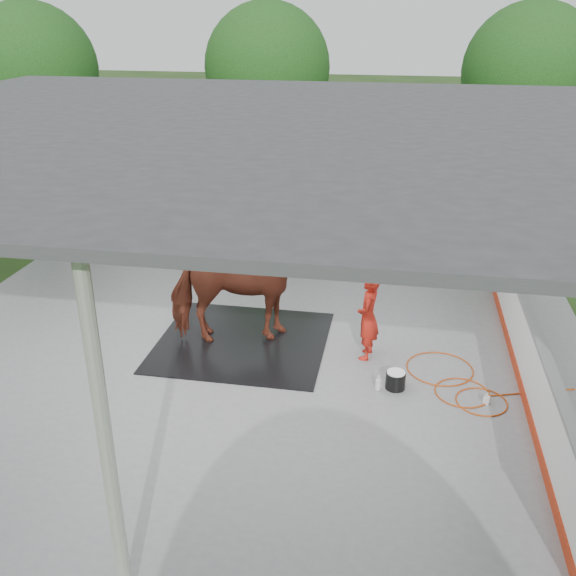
% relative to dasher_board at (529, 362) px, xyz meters
% --- Properties ---
extents(ground, '(100.00, 100.00, 0.00)m').
position_rel_dasher_board_xyz_m(ground, '(-4.60, 0.00, -0.59)').
color(ground, '#1E3814').
extents(concrete_slab, '(12.00, 10.00, 0.05)m').
position_rel_dasher_board_xyz_m(concrete_slab, '(-4.60, 0.00, -0.57)').
color(concrete_slab, slate).
rests_on(concrete_slab, ground).
extents(pavilion_structure, '(12.60, 10.60, 4.05)m').
position_rel_dasher_board_xyz_m(pavilion_structure, '(-4.60, -0.00, 3.37)').
color(pavilion_structure, beige).
rests_on(pavilion_structure, ground).
extents(dasher_board, '(0.16, 8.00, 1.15)m').
position_rel_dasher_board_xyz_m(dasher_board, '(0.00, 0.00, 0.00)').
color(dasher_board, '#AE290E').
rests_on(dasher_board, concrete_slab).
extents(tree_belt, '(28.00, 28.00, 5.80)m').
position_rel_dasher_board_xyz_m(tree_belt, '(-4.30, 0.90, 3.20)').
color(tree_belt, '#382314').
rests_on(tree_belt, ground).
extents(rubber_mat, '(2.99, 2.80, 0.02)m').
position_rel_dasher_board_xyz_m(rubber_mat, '(-4.75, 0.80, -0.53)').
color(rubber_mat, black).
rests_on(rubber_mat, concrete_slab).
extents(horse, '(2.67, 1.79, 2.07)m').
position_rel_dasher_board_xyz_m(horse, '(-4.75, 0.80, 0.52)').
color(horse, maroon).
rests_on(horse, rubber_mat).
extents(handler, '(0.42, 0.59, 1.53)m').
position_rel_dasher_board_xyz_m(handler, '(-2.52, 0.68, 0.22)').
color(handler, red).
rests_on(handler, concrete_slab).
extents(wash_bucket, '(0.31, 0.31, 0.29)m').
position_rel_dasher_board_xyz_m(wash_bucket, '(-2.00, -0.24, -0.39)').
color(wash_bucket, black).
rests_on(wash_bucket, concrete_slab).
extents(soap_bottle_a, '(0.11, 0.11, 0.26)m').
position_rel_dasher_board_xyz_m(soap_bottle_a, '(-2.27, -0.34, -0.41)').
color(soap_bottle_a, silver).
rests_on(soap_bottle_a, concrete_slab).
extents(soap_bottle_b, '(0.11, 0.11, 0.18)m').
position_rel_dasher_board_xyz_m(soap_bottle_b, '(-0.62, -0.43, -0.45)').
color(soap_bottle_b, '#338CD8').
rests_on(soap_bottle_b, concrete_slab).
extents(hose_coil, '(2.64, 1.84, 0.02)m').
position_rel_dasher_board_xyz_m(hose_coil, '(-1.04, 0.07, -0.53)').
color(hose_coil, '#A73E0B').
rests_on(hose_coil, concrete_slab).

